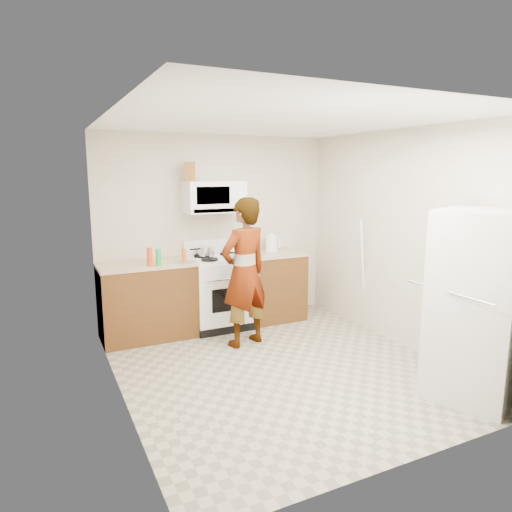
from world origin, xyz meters
TOP-DOWN VIEW (x-y plane):
  - floor at (0.00, 0.00)m, footprint 3.60×3.60m
  - back_wall at (0.00, 1.79)m, footprint 3.20×0.02m
  - right_wall at (1.59, 0.00)m, footprint 0.02×3.60m
  - cabinet_left at (-1.04, 1.49)m, footprint 1.12×0.62m
  - counter_left at (-1.04, 1.49)m, footprint 1.14×0.64m
  - cabinet_right at (0.68, 1.49)m, footprint 0.80×0.62m
  - counter_right at (0.68, 1.49)m, footprint 0.82×0.64m
  - gas_range at (-0.10, 1.48)m, footprint 0.76×0.65m
  - microwave at (-0.10, 1.61)m, footprint 0.76×0.38m
  - person at (-0.06, 0.76)m, footprint 0.72×0.57m
  - fridge at (1.26, -1.29)m, footprint 0.92×0.92m
  - kettle at (0.74, 1.61)m, footprint 0.20×0.20m
  - jug at (-0.43, 1.59)m, footprint 0.18×0.18m
  - saucepan at (-0.24, 1.57)m, footprint 0.23×0.23m
  - tray at (0.06, 1.33)m, footprint 0.27×0.19m
  - bottle_spray at (-1.03, 1.30)m, footprint 0.07×0.07m
  - bottle_hot_sauce at (-0.60, 1.34)m, footprint 0.06×0.06m
  - bottle_green_cap at (-0.94, 1.26)m, footprint 0.08×0.08m
  - pot_lid at (-0.60, 1.33)m, footprint 0.31×0.31m
  - broom at (1.58, 0.65)m, footprint 0.29×0.18m

SIDE VIEW (x-z plane):
  - floor at x=0.00m, z-range 0.00..0.00m
  - cabinet_left at x=-1.04m, z-range 0.00..0.90m
  - cabinet_right at x=0.68m, z-range 0.00..0.90m
  - gas_range at x=-0.10m, z-range -0.08..1.05m
  - broom at x=1.58m, z-range 0.01..1.43m
  - fridge at x=1.26m, z-range 0.00..1.70m
  - person at x=-0.06m, z-range 0.00..1.74m
  - counter_left at x=-1.04m, z-range 0.90..0.93m
  - counter_right at x=0.68m, z-range 0.90..0.93m
  - pot_lid at x=-0.60m, z-range 0.94..0.95m
  - tray at x=0.06m, z-range 0.93..0.98m
  - saucepan at x=-0.24m, z-range 0.95..1.06m
  - bottle_hot_sauce at x=-0.60m, z-range 0.94..1.10m
  - bottle_green_cap at x=-0.94m, z-range 0.94..1.14m
  - kettle at x=0.74m, z-range 0.94..1.14m
  - bottle_spray at x=-1.03m, z-range 0.94..1.15m
  - back_wall at x=0.00m, z-range 0.00..2.50m
  - right_wall at x=1.59m, z-range 0.00..2.50m
  - microwave at x=-0.10m, z-range 1.50..1.90m
  - jug at x=-0.43m, z-range 1.90..2.14m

